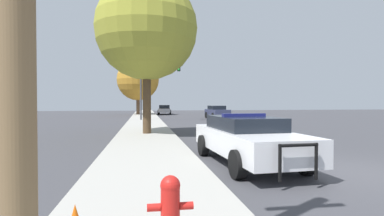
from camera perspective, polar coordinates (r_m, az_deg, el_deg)
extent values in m
plane|color=#3D3D42|center=(8.81, 27.87, -10.76)|extent=(110.00, 110.00, 0.00)
cube|color=#A3A099|center=(7.09, -8.22, -13.02)|extent=(3.00, 110.00, 0.13)
cube|color=white|center=(8.87, 10.45, -6.21)|extent=(2.14, 5.12, 0.64)
cube|color=black|center=(9.05, 9.84, -2.81)|extent=(1.74, 2.70, 0.38)
cylinder|color=black|center=(7.99, 20.96, -9.41)|extent=(0.28, 0.70, 0.69)
cylinder|color=black|center=(7.17, 8.67, -10.57)|extent=(0.28, 0.70, 0.69)
cylinder|color=black|center=(10.69, 11.62, -6.68)|extent=(0.28, 0.70, 0.69)
cylinder|color=black|center=(10.09, 2.18, -7.13)|extent=(0.28, 0.70, 0.69)
cylinder|color=black|center=(6.81, 22.58, -9.34)|extent=(0.07, 0.07, 0.76)
cylinder|color=black|center=(6.37, 16.40, -10.01)|extent=(0.07, 0.07, 0.76)
cylinder|color=black|center=(6.53, 19.62, -6.69)|extent=(0.88, 0.12, 0.07)
cube|color=navy|center=(9.04, 9.85, -1.31)|extent=(1.33, 0.28, 0.09)
cube|color=navy|center=(9.27, 15.75, -5.71)|extent=(0.23, 3.61, 0.18)
cylinder|color=red|center=(3.99, -4.15, -19.02)|extent=(0.24, 0.24, 0.59)
sphere|color=red|center=(3.89, -4.16, -14.51)|extent=(0.26, 0.26, 0.26)
cylinder|color=red|center=(3.96, -7.29, -18.29)|extent=(0.17, 0.10, 0.10)
cylinder|color=red|center=(4.00, -1.05, -18.11)|extent=(0.17, 0.10, 0.10)
cylinder|color=#424247|center=(28.24, -9.71, 3.49)|extent=(0.16, 0.16, 5.62)
cylinder|color=#424247|center=(28.51, -6.12, 8.84)|extent=(3.54, 0.11, 0.11)
cube|color=black|center=(28.60, -2.54, 7.92)|extent=(0.30, 0.24, 0.90)
sphere|color=red|center=(28.51, -2.51, 8.54)|extent=(0.20, 0.20, 0.20)
sphere|color=orange|center=(28.47, -2.51, 7.95)|extent=(0.20, 0.20, 0.20)
sphere|color=green|center=(28.44, -2.51, 7.35)|extent=(0.20, 0.20, 0.20)
cube|color=#333856|center=(32.34, 4.82, -0.84)|extent=(2.00, 4.04, 0.64)
cube|color=black|center=(32.51, 4.71, 0.09)|extent=(1.61, 2.15, 0.41)
cylinder|color=black|center=(31.49, 6.96, -1.48)|extent=(0.29, 0.69, 0.67)
cylinder|color=black|center=(30.94, 4.07, -1.53)|extent=(0.29, 0.69, 0.67)
cylinder|color=black|center=(33.77, 5.50, -1.30)|extent=(0.29, 0.69, 0.67)
cylinder|color=black|center=(33.26, 2.79, -1.33)|extent=(0.29, 0.69, 0.67)
cube|color=#B7B7BC|center=(43.35, -5.25, -0.42)|extent=(2.05, 4.43, 0.53)
cube|color=black|center=(43.12, -5.26, 0.24)|extent=(1.64, 2.35, 0.48)
cylinder|color=black|center=(44.71, -6.28, -0.71)|extent=(0.29, 0.66, 0.64)
cylinder|color=black|center=(44.68, -4.16, -0.71)|extent=(0.29, 0.66, 0.64)
cylinder|color=black|center=(42.05, -6.41, -0.83)|extent=(0.29, 0.66, 0.64)
cylinder|color=black|center=(42.02, -4.16, -0.83)|extent=(0.29, 0.66, 0.64)
cylinder|color=brown|center=(40.48, -10.24, 1.01)|extent=(0.46, 0.46, 3.11)
sphere|color=#B77F28|center=(40.59, -10.26, 5.36)|extent=(5.54, 5.54, 5.54)
cylinder|color=#4C3823|center=(16.05, -8.60, 2.42)|extent=(0.43, 0.43, 4.04)
sphere|color=#999933|center=(16.50, -8.64, 14.65)|extent=(5.37, 5.37, 5.37)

